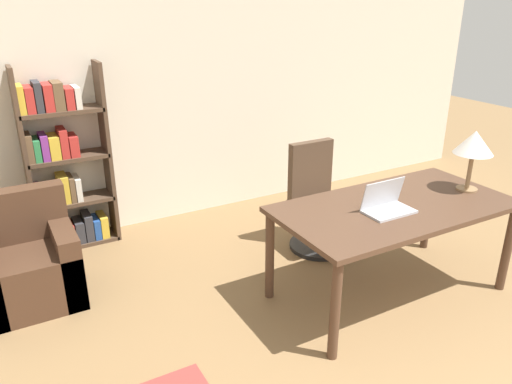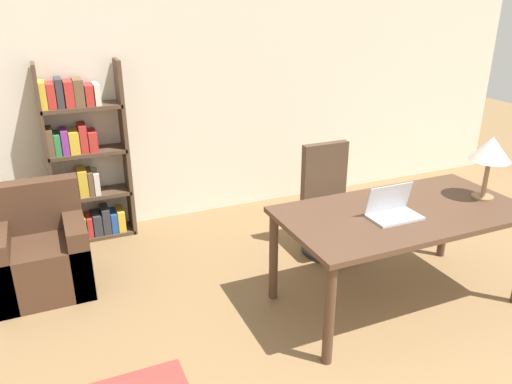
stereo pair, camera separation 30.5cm
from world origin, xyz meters
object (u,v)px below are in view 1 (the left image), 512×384
at_px(desk, 394,215).
at_px(laptop, 387,205).
at_px(office_chair, 317,204).
at_px(armchair, 28,266).
at_px(bookshelf, 64,169).
at_px(table_lamp, 474,144).

xyz_separation_m(desk, laptop, (-0.15, -0.06, 0.14)).
distance_m(office_chair, armchair, 2.53).
bearing_deg(bookshelf, laptop, -48.59).
height_order(table_lamp, armchair, table_lamp).
bearing_deg(table_lamp, office_chair, 126.45).
bearing_deg(laptop, table_lamp, 0.42).
relative_size(desk, laptop, 5.02).
xyz_separation_m(office_chair, bookshelf, (-2.04, 1.15, 0.34)).
distance_m(desk, office_chair, 1.00).
height_order(laptop, bookshelf, bookshelf).
bearing_deg(armchair, laptop, -29.46).
height_order(desk, office_chair, office_chair).
xyz_separation_m(desk, office_chair, (-0.02, 0.97, -0.27)).
bearing_deg(desk, table_lamp, -3.93).
relative_size(office_chair, bookshelf, 0.58).
bearing_deg(armchair, desk, -26.98).
relative_size(laptop, table_lamp, 0.74).
height_order(table_lamp, bookshelf, bookshelf).
bearing_deg(armchair, office_chair, -7.27).
xyz_separation_m(table_lamp, bookshelf, (-2.80, 2.17, -0.40)).
distance_m(office_chair, bookshelf, 2.37).
xyz_separation_m(table_lamp, armchair, (-3.26, 1.34, -0.86)).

